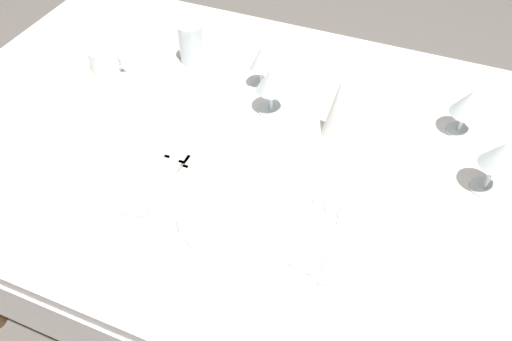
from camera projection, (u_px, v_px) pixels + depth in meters
The scene contains 17 objects.
ground_plane at pixel (261, 291), 1.75m from camera, with size 6.00×6.00×0.00m, color slate.
dining_table at pixel (263, 165), 1.27m from camera, with size 1.80×1.11×0.74m.
dinner_plate at pixel (235, 212), 1.05m from camera, with size 0.25×0.25×0.02m, color white.
fork_outer at pixel (174, 184), 1.11m from camera, with size 0.03×0.21×0.00m.
fork_inner at pixel (168, 180), 1.12m from camera, with size 0.03×0.22×0.00m.
fork_salad at pixel (153, 176), 1.13m from camera, with size 0.02×0.23×0.00m.
spoon_soup at pixel (311, 218), 1.05m from camera, with size 0.03×0.21×0.01m.
spoon_dessert at pixel (324, 225), 1.04m from camera, with size 0.03×0.21×0.01m.
spoon_tea at pixel (337, 234), 1.02m from camera, with size 0.03×0.21×0.01m.
saucer_left at pixel (108, 70), 1.41m from camera, with size 0.12×0.12×0.01m, color white.
coffee_cup_left at pixel (106, 59), 1.38m from camera, with size 0.11×0.09×0.07m.
wine_glass_centre at pixel (272, 81), 1.22m from camera, with size 0.08×0.08×0.14m.
wine_glass_left at pixel (262, 60), 1.30m from camera, with size 0.07×0.07×0.13m.
wine_glass_right at pixel (500, 156), 1.03m from camera, with size 0.08×0.08×0.14m.
wine_glass_far at pixel (469, 103), 1.17m from camera, with size 0.08×0.08×0.13m.
drink_tumbler at pixel (192, 46), 1.41m from camera, with size 0.07×0.07×0.12m.
napkin_folded at pixel (337, 108), 1.17m from camera, with size 0.06×0.06×0.17m, color white.
Camera 1 is at (0.31, -0.82, 1.58)m, focal length 34.22 mm.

